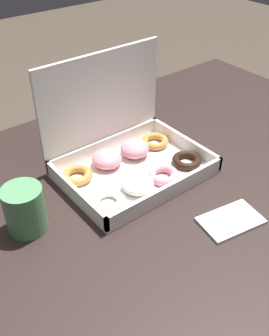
% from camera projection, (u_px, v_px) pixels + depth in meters
% --- Properties ---
extents(dining_table, '(1.23, 0.86, 0.75)m').
position_uv_depth(dining_table, '(170.00, 212.00, 0.92)').
color(dining_table, black).
rests_on(dining_table, ground_plane).
extents(donut_box, '(0.31, 0.24, 0.24)m').
position_uv_depth(donut_box, '(125.00, 151.00, 0.87)').
color(donut_box, silver).
rests_on(donut_box, dining_table).
extents(coffee_mug, '(0.07, 0.07, 0.09)m').
position_uv_depth(coffee_mug, '(25.00, 209.00, 0.71)').
color(coffee_mug, '#4C8456').
rests_on(coffee_mug, dining_table).
extents(paper_napkin, '(0.13, 0.09, 0.01)m').
position_uv_depth(paper_napkin, '(231.00, 220.00, 0.75)').
color(paper_napkin, white).
rests_on(paper_napkin, dining_table).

